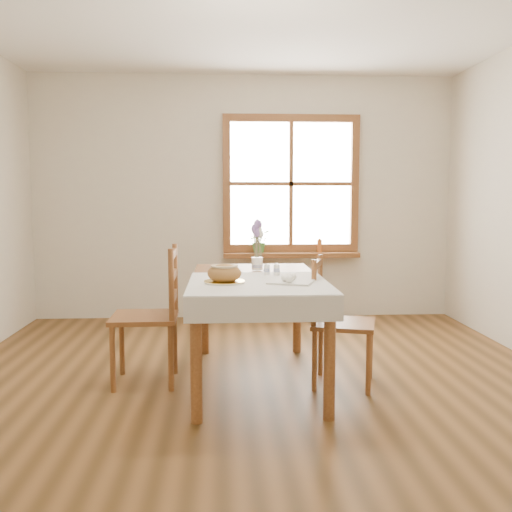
{
  "coord_description": "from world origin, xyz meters",
  "views": [
    {
      "loc": [
        -0.23,
        -3.67,
        1.32
      ],
      "look_at": [
        0.0,
        0.3,
        0.9
      ],
      "focal_mm": 40.0,
      "sensor_mm": 36.0,
      "label": 1
    }
  ],
  "objects": [
    {
      "name": "table_linen",
      "position": [
        0.0,
        -0.0,
        0.76
      ],
      "size": [
        0.91,
        0.99,
        0.01
      ],
      "primitive_type": "cube",
      "color": "silver",
      "rests_on": "dining_table"
    },
    {
      "name": "pepper_shaker",
      "position": [
        0.15,
        0.33,
        0.8
      ],
      "size": [
        0.05,
        0.05,
        0.09
      ],
      "primitive_type": "cylinder",
      "rotation": [
        0.0,
        0.0,
        0.21
      ],
      "color": "white",
      "rests_on": "table_linen"
    },
    {
      "name": "bread_loaf",
      "position": [
        -0.22,
        -0.02,
        0.83
      ],
      "size": [
        0.22,
        0.22,
        0.12
      ],
      "primitive_type": "ellipsoid",
      "color": "olive",
      "rests_on": "bread_plate"
    },
    {
      "name": "window_sill",
      "position": [
        0.5,
        2.4,
        0.69
      ],
      "size": [
        1.46,
        0.2,
        0.05
      ],
      "color": "brown",
      "rests_on": "ground"
    },
    {
      "name": "egg_napkin",
      "position": [
        0.21,
        -0.05,
        0.77
      ],
      "size": [
        0.34,
        0.31,
        0.01
      ],
      "primitive_type": "cube",
      "rotation": [
        0.0,
        0.0,
        -0.35
      ],
      "color": "silver",
      "rests_on": "table_linen"
    },
    {
      "name": "salt_shaker",
      "position": [
        0.08,
        0.35,
        0.8
      ],
      "size": [
        0.05,
        0.05,
        0.08
      ],
      "primitive_type": "cylinder",
      "rotation": [
        0.0,
        0.0,
        0.28
      ],
      "color": "white",
      "rests_on": "table_linen"
    },
    {
      "name": "window",
      "position": [
        0.5,
        2.47,
        1.45
      ],
      "size": [
        1.46,
        0.08,
        1.46
      ],
      "color": "brown",
      "rests_on": "ground"
    },
    {
      "name": "bread_plate",
      "position": [
        -0.22,
        -0.02,
        0.77
      ],
      "size": [
        0.32,
        0.32,
        0.01
      ],
      "primitive_type": "cylinder",
      "rotation": [
        0.0,
        0.0,
        0.3
      ],
      "color": "white",
      "rests_on": "table_linen"
    },
    {
      "name": "potted_plant",
      "position": [
        0.16,
        2.4,
        0.81
      ],
      "size": [
        0.25,
        0.27,
        0.19
      ],
      "primitive_type": "imported",
      "rotation": [
        0.0,
        0.0,
        0.14
      ],
      "color": "#3B752F",
      "rests_on": "window_sill"
    },
    {
      "name": "chair_left",
      "position": [
        -0.79,
        0.31,
        0.49
      ],
      "size": [
        0.48,
        0.46,
        0.97
      ],
      "primitive_type": null,
      "rotation": [
        0.0,
        0.0,
        -1.55
      ],
      "color": "brown",
      "rests_on": "ground"
    },
    {
      "name": "eggs",
      "position": [
        0.21,
        -0.05,
        0.8
      ],
      "size": [
        0.26,
        0.25,
        0.05
      ],
      "primitive_type": null,
      "rotation": [
        0.0,
        0.0,
        -0.35
      ],
      "color": "white",
      "rests_on": "egg_napkin"
    },
    {
      "name": "amber_bottle",
      "position": [
        0.81,
        2.4,
        0.79
      ],
      "size": [
        0.05,
        0.05,
        0.15
      ],
      "primitive_type": "cylinder",
      "rotation": [
        0.0,
        0.0,
        0.0
      ],
      "color": "#B55B21",
      "rests_on": "window_sill"
    },
    {
      "name": "room_walls",
      "position": [
        0.0,
        0.0,
        1.71
      ],
      "size": [
        4.6,
        5.1,
        2.65
      ],
      "color": "beige",
      "rests_on": "ground"
    },
    {
      "name": "ground",
      "position": [
        0.0,
        0.0,
        0.0
      ],
      "size": [
        5.0,
        5.0,
        0.0
      ],
      "primitive_type": "plane",
      "color": "brown",
      "rests_on": "ground"
    },
    {
      "name": "lavender_bouquet",
      "position": [
        0.03,
        0.64,
        0.98
      ],
      "size": [
        0.15,
        0.15,
        0.28
      ],
      "primitive_type": null,
      "color": "#77589C",
      "rests_on": "flower_vase"
    },
    {
      "name": "chair_right",
      "position": [
        0.61,
        0.18,
        0.45
      ],
      "size": [
        0.54,
        0.53,
        0.9
      ],
      "primitive_type": null,
      "rotation": [
        0.0,
        0.0,
        1.29
      ],
      "color": "brown",
      "rests_on": "ground"
    },
    {
      "name": "flower_vase",
      "position": [
        0.03,
        0.64,
        0.8
      ],
      "size": [
        0.1,
        0.1,
        0.09
      ],
      "primitive_type": "cylinder",
      "rotation": [
        0.0,
        0.0,
        -0.16
      ],
      "color": "white",
      "rests_on": "dining_table"
    },
    {
      "name": "dining_table",
      "position": [
        0.0,
        0.3,
        0.66
      ],
      "size": [
        0.9,
        1.6,
        0.75
      ],
      "color": "brown",
      "rests_on": "ground"
    }
  ]
}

